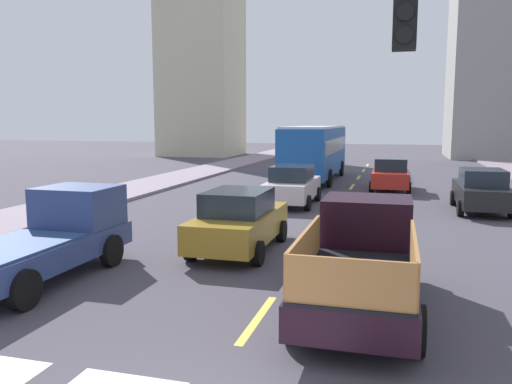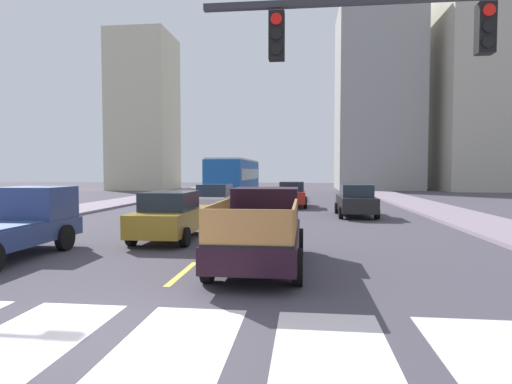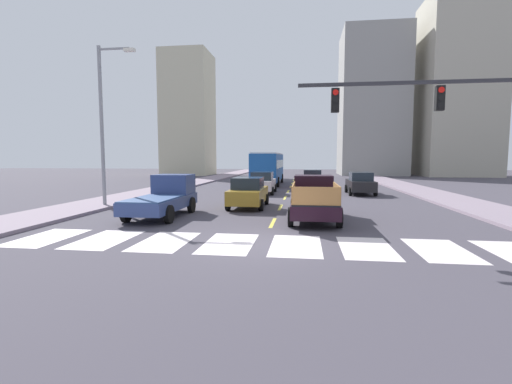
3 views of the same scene
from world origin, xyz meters
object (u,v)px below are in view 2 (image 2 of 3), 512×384
object	(u,v)px
pickup_stakebed	(262,229)
sedan_far	(292,194)
sedan_mid	(215,200)
city_bus	(235,177)
sedan_near_left	(356,200)
pickup_dark	(11,225)
sedan_near_right	(171,216)

from	to	relation	value
pickup_stakebed	sedan_far	world-z (taller)	pickup_stakebed
pickup_stakebed	sedan_mid	world-z (taller)	pickup_stakebed
sedan_mid	sedan_far	size ratio (longest dim) A/B	1.00
city_bus	sedan_mid	distance (m)	9.50
city_bus	sedan_mid	xyz separation A→B (m)	(0.47, -9.43, -1.09)
sedan_far	city_bus	bearing A→B (deg)	142.76
sedan_mid	sedan_far	bearing A→B (deg)	58.30
sedan_near_left	pickup_dark	bearing A→B (deg)	-134.97
pickup_dark	sedan_near_left	distance (m)	16.33
city_bus	sedan_far	xyz separation A→B (m)	(4.51, -3.53, -1.09)
sedan_mid	sedan_near_left	bearing A→B (deg)	5.42
sedan_far	pickup_stakebed	bearing A→B (deg)	-90.09
pickup_stakebed	sedan_near_left	xyz separation A→B (m)	(3.88, 12.09, -0.08)
pickup_stakebed	sedan_mid	size ratio (longest dim) A/B	1.18
pickup_dark	city_bus	bearing A→B (deg)	81.60
sedan_near_right	sedan_mid	bearing A→B (deg)	88.47
pickup_dark	city_bus	world-z (taller)	city_bus
sedan_far	sedan_near_right	xyz separation A→B (m)	(-3.88, -14.14, 0.00)
sedan_far	pickup_dark	bearing A→B (deg)	-112.21
sedan_far	sedan_near_left	distance (m)	6.60
pickup_dark	sedan_near_left	xyz separation A→B (m)	(11.06, 12.01, -0.06)
sedan_mid	pickup_dark	bearing A→B (deg)	-103.71
pickup_stakebed	sedan_far	size ratio (longest dim) A/B	1.18
pickup_stakebed	city_bus	world-z (taller)	city_bus
pickup_dark	sedan_near_right	size ratio (longest dim) A/B	1.18
pickup_stakebed	sedan_near_left	size ratio (longest dim) A/B	1.18
pickup_dark	sedan_mid	world-z (taller)	pickup_dark
sedan_mid	pickup_stakebed	bearing A→B (deg)	-69.57
pickup_stakebed	sedan_far	bearing A→B (deg)	89.34
pickup_stakebed	sedan_near_left	distance (m)	12.70
pickup_stakebed	sedan_near_right	distance (m)	5.01
pickup_dark	sedan_far	world-z (taller)	pickup_dark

